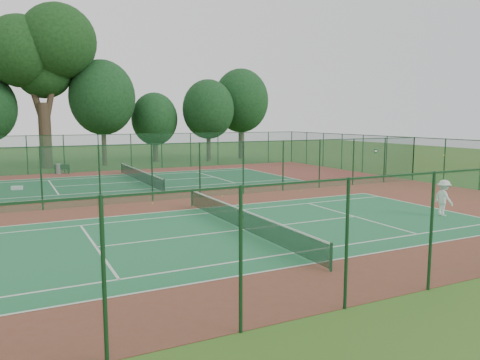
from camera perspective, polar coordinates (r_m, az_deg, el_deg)
name	(u,v)px	position (r m, az deg, el deg)	size (l,w,h in m)	color
ground	(177,199)	(29.27, -7.68, -2.34)	(120.00, 120.00, 0.00)	#32571B
red_pad	(177,199)	(29.27, -7.68, -2.33)	(40.00, 36.00, 0.01)	maroon
court_near	(243,230)	(21.12, 0.32, -6.09)	(23.77, 10.97, 0.01)	#226C43
court_far	(140,182)	(37.80, -12.12, -0.19)	(23.77, 10.97, 0.01)	#1B5631
fence_north	(115,152)	(46.36, -14.98, 3.29)	(40.00, 0.09, 3.50)	#1A4F2C
fence_south	(391,237)	(13.54, 17.95, -6.64)	(40.00, 0.09, 3.50)	#1B522B
fence_east	(413,159)	(40.17, 20.38, 2.46)	(0.09, 36.00, 3.50)	#164329
fence_divider	(177,171)	(29.02, -7.74, 1.08)	(40.00, 0.09, 3.50)	#17462D
tennis_net_near	(243,218)	(21.00, 0.32, -4.68)	(0.10, 12.90, 0.97)	#133521
tennis_net_far	(140,175)	(37.74, -12.14, 0.61)	(0.10, 12.90, 0.97)	#133520
player_near	(444,198)	(26.12, 23.58, -2.00)	(1.20, 0.69, 1.85)	white
trash_bin	(59,169)	(45.19, -21.24, 1.28)	(0.50, 0.50, 0.90)	gray
bench	(62,169)	(45.08, -20.86, 1.27)	(1.44, 0.92, 0.86)	#123318
kit_bag	(17,188)	(36.24, -25.55, -0.88)	(0.73, 0.28, 0.28)	silver
stray_ball_a	(223,196)	(29.99, -2.13, -1.95)	(0.07, 0.07, 0.07)	yellow
stray_ball_b	(301,191)	(32.42, 7.47, -1.30)	(0.07, 0.07, 0.07)	gold
stray_ball_c	(152,203)	(27.86, -10.63, -2.81)	(0.07, 0.07, 0.07)	#E1ED37
big_tree	(42,52)	(51.38, -23.01, 14.20)	(10.54, 7.72, 16.20)	#35291D
evergreen_row	(108,165)	(52.71, -15.76, 1.83)	(39.00, 5.00, 12.00)	black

